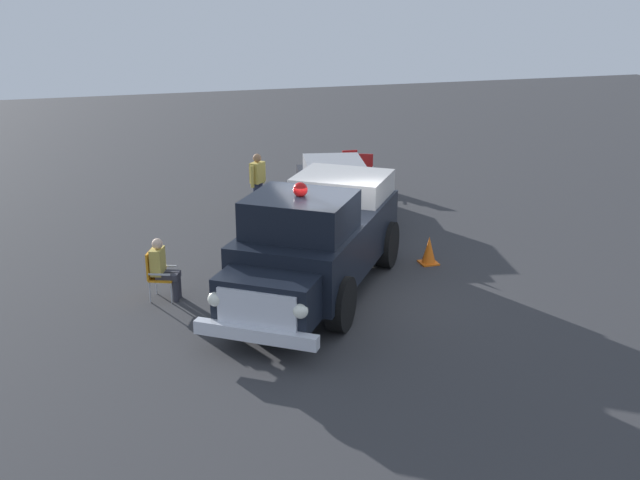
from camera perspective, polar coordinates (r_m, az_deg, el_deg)
name	(u,v)px	position (r m, az deg, el deg)	size (l,w,h in m)	color
ground_plane	(345,297)	(15.93, 1.86, -4.20)	(60.00, 60.00, 0.00)	#333335
vintage_fire_truck	(316,238)	(15.71, -0.27, 0.14)	(5.19, 6.12, 2.59)	black
classic_hot_rod	(335,189)	(21.05, 1.14, 3.76)	(2.61, 4.62, 1.46)	black
lawn_chair_near_truck	(157,271)	(15.98, -11.90, -2.26)	(0.64, 0.64, 1.02)	#B7BABF
lawn_chair_by_car	(365,168)	(24.03, 3.31, 5.28)	(0.65, 0.65, 1.02)	#B7BABF
lawn_chair_spare	(350,164)	(24.52, 2.25, 5.57)	(0.55, 0.54, 1.02)	#B7BABF
spectator_seated	(163,267)	(15.90, -11.47, -1.93)	(0.63, 0.55, 1.29)	#383842
spectator_standing	(258,179)	(21.26, -4.60, 4.46)	(0.51, 0.53, 1.68)	#2D334C
traffic_cone	(429,251)	(17.80, 8.01, -0.79)	(0.40, 0.40, 0.64)	orange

